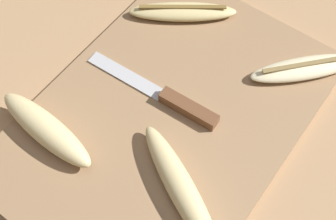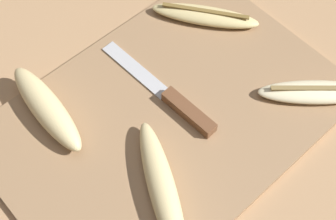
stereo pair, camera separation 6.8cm
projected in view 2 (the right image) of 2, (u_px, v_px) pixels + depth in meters
The scene contains 7 objects.
ground_plane at pixel (168, 117), 0.70m from camera, with size 4.00×4.00×0.00m, color tan.
cutting_board at pixel (168, 115), 0.69m from camera, with size 0.51×0.35×0.01m.
knife at pixel (177, 103), 0.69m from camera, with size 0.03×0.23×0.02m.
banana_ripe_center at pixel (47, 108), 0.67m from camera, with size 0.05×0.17×0.04m.
banana_bright_far at pixel (316, 92), 0.69m from camera, with size 0.16×0.15×0.02m.
banana_mellow_near at pixel (162, 188), 0.61m from camera, with size 0.12×0.20×0.03m.
banana_spotted_left at pixel (205, 16), 0.77m from camera, with size 0.14×0.17×0.02m.
Camera 2 is at (-0.23, -0.25, 0.61)m, focal length 50.00 mm.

